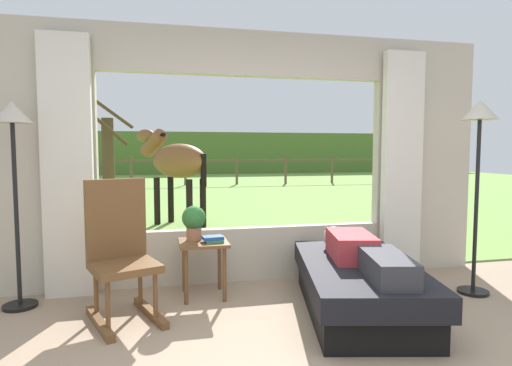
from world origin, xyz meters
TOP-DOWN VIEW (x-y plane):
  - back_wall_with_window at (0.00, 2.26)m, footprint 5.20×0.12m
  - curtain_panel_left at (-1.69, 2.12)m, footprint 0.44×0.10m
  - curtain_panel_right at (1.69, 2.12)m, footprint 0.44×0.10m
  - outdoor_pasture_lawn at (0.00, 13.16)m, footprint 36.00×21.68m
  - distant_hill_ridge at (0.00, 23.00)m, footprint 36.00×2.00m
  - recliner_sofa at (0.74, 1.18)m, footprint 1.24×1.85m
  - reclining_person at (0.74, 1.13)m, footprint 0.46×1.43m
  - rocking_chair at (-1.18, 1.48)m, footprint 0.67×0.80m
  - side_table at (-0.49, 1.83)m, footprint 0.44×0.44m
  - potted_plant at (-0.57, 1.89)m, footprint 0.22×0.22m
  - book_stack at (-0.40, 1.77)m, footprint 0.20×0.17m
  - floor_lamp_left at (-2.06, 1.90)m, footprint 0.32×0.32m
  - floor_lamp_right at (2.01, 1.37)m, footprint 0.32×0.32m
  - horse at (-0.61, 5.58)m, footprint 1.43×1.61m
  - pasture_tree at (-2.30, 10.11)m, footprint 1.39×0.86m
  - pasture_fence_line at (0.00, 14.36)m, footprint 16.10×0.10m

SIDE VIEW (x-z plane):
  - outdoor_pasture_lawn at x=0.00m, z-range 0.00..0.02m
  - recliner_sofa at x=0.74m, z-range 0.01..0.43m
  - side_table at x=-0.49m, z-range 0.17..0.69m
  - reclining_person at x=0.74m, z-range 0.41..0.63m
  - rocking_chair at x=-1.18m, z-range -0.01..1.11m
  - book_stack at x=-0.40m, z-range 0.52..0.57m
  - potted_plant at x=-0.57m, z-range 0.54..0.86m
  - pasture_fence_line at x=0.00m, z-range 0.19..1.29m
  - horse at x=-0.61m, z-range 0.29..2.02m
  - curtain_panel_left at x=-1.69m, z-range 0.00..2.40m
  - curtain_panel_right at x=1.69m, z-range 0.00..2.40m
  - distant_hill_ridge at x=0.00m, z-range 0.00..2.40m
  - back_wall_with_window at x=0.00m, z-range -0.03..2.52m
  - pasture_tree at x=-2.30m, z-range -0.21..2.73m
  - floor_lamp_left at x=-2.06m, z-range 0.54..2.30m
  - floor_lamp_right at x=2.01m, z-range 0.56..2.37m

